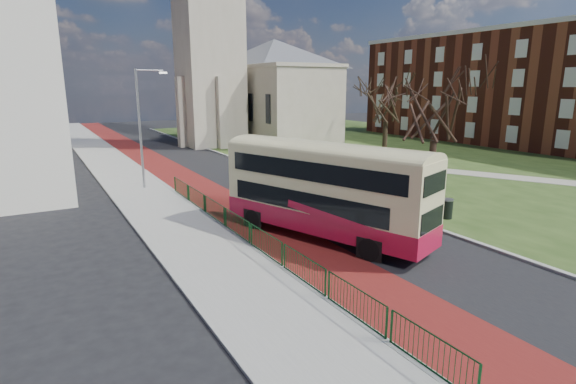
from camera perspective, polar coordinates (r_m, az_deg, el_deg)
ground at (r=18.70m, az=8.79°, el=-8.91°), size 160.00×160.00×0.00m
road_carriageway at (r=36.36m, az=-9.19°, el=2.07°), size 9.00×120.00×0.01m
bus_lane at (r=35.53m, az=-13.26°, el=1.61°), size 3.40×120.00×0.01m
pavement_west at (r=34.67m, az=-19.28°, el=1.02°), size 4.00×120.00×0.12m
kerb_west at (r=35.07m, az=-16.08°, el=1.39°), size 0.25×120.00×0.13m
kerb_east at (r=39.93m, az=-4.03°, el=3.31°), size 0.25×80.00×0.13m
grass_green at (r=51.66m, az=16.34°, el=5.05°), size 40.00×80.00×0.04m
footpath at (r=39.43m, az=22.72°, el=2.15°), size 18.84×32.82×0.03m
pedestrian_railing at (r=20.25m, az=-4.91°, el=-5.36°), size 0.07×24.00×1.12m
gothic_church at (r=56.87m, az=-5.49°, el=19.50°), size 16.38×18.00×40.00m
brick_terrace at (r=60.93m, az=27.58°, el=11.66°), size 10.30×44.30×13.50m
streetlamp at (r=32.21m, az=-18.07°, el=8.39°), size 2.13×0.18×8.00m
bus at (r=20.80m, az=4.61°, el=0.68°), size 5.85×10.60×4.35m
winter_tree_near at (r=30.91m, az=18.37°, el=11.28°), size 8.07×8.07×8.98m
winter_tree_far at (r=47.29m, az=12.47°, el=11.92°), size 7.33×7.33×8.72m
litter_bin at (r=25.66m, az=19.50°, el=-1.99°), size 0.84×0.84×1.07m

